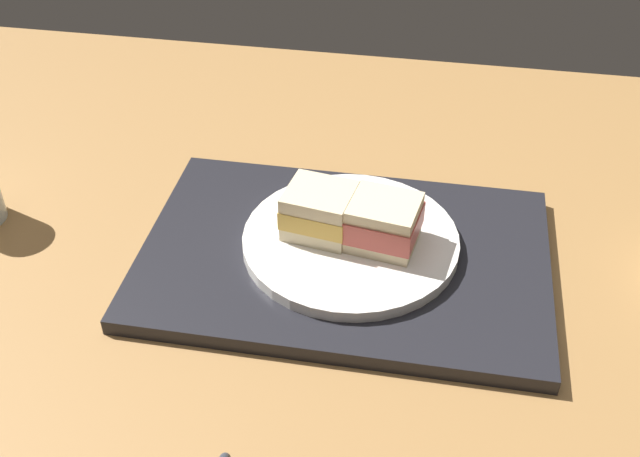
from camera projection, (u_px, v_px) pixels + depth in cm
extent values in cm
cube|color=olive|center=(291.00, 274.00, 82.58)|extent=(140.00, 100.00, 3.00)
cube|color=black|center=(344.00, 257.00, 81.11)|extent=(42.46, 28.45, 1.74)
cylinder|color=white|center=(351.00, 241.00, 80.85)|extent=(22.76, 22.76, 1.29)
cube|color=beige|center=(383.00, 237.00, 79.28)|extent=(7.66, 7.10, 1.29)
cube|color=#B74C42|center=(384.00, 223.00, 78.08)|extent=(8.00, 7.51, 2.55)
cube|color=beige|center=(385.00, 208.00, 76.87)|extent=(7.66, 7.10, 1.29)
cube|color=beige|center=(320.00, 225.00, 80.74)|extent=(7.66, 7.10, 1.52)
cube|color=gold|center=(320.00, 211.00, 79.60)|extent=(7.86, 7.26, 2.11)
cube|color=beige|center=(320.00, 197.00, 78.46)|extent=(7.66, 7.10, 1.52)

